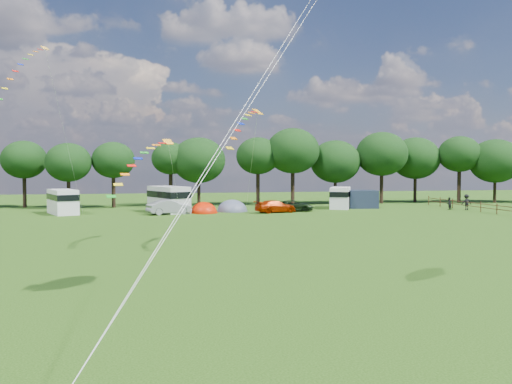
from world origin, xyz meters
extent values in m
plane|color=black|center=(0.00, 0.00, 0.00)|extent=(180.00, 180.00, 0.00)
cylinder|color=black|center=(-20.03, 56.31, 1.95)|extent=(0.47, 0.47, 3.90)
ellipsoid|color=black|center=(-20.03, 56.31, 6.00)|extent=(5.58, 5.58, 4.74)
cylinder|color=black|center=(-14.36, 53.27, 1.78)|extent=(0.44, 0.44, 3.56)
ellipsoid|color=black|center=(-14.36, 53.27, 5.64)|extent=(5.56, 5.56, 4.73)
cylinder|color=black|center=(-9.09, 54.23, 1.98)|extent=(0.47, 0.47, 3.95)
ellipsoid|color=black|center=(-9.09, 54.23, 5.95)|extent=(5.33, 5.33, 4.53)
cylinder|color=black|center=(-1.92, 56.03, 2.17)|extent=(0.50, 0.50, 4.33)
ellipsoid|color=black|center=(-1.92, 56.03, 6.19)|extent=(4.95, 4.95, 4.21)
cylinder|color=black|center=(1.70, 55.56, 1.66)|extent=(0.43, 0.43, 3.31)
ellipsoid|color=black|center=(1.70, 55.56, 5.95)|extent=(7.03, 7.03, 5.98)
cylinder|color=black|center=(9.66, 55.80, 2.18)|extent=(0.50, 0.50, 4.36)
ellipsoid|color=black|center=(9.66, 55.80, 6.56)|extent=(5.84, 5.84, 4.97)
cylinder|color=black|center=(14.25, 54.92, 2.27)|extent=(0.51, 0.51, 4.55)
ellipsoid|color=black|center=(14.25, 54.92, 7.23)|extent=(7.15, 7.15, 6.08)
cylinder|color=black|center=(20.49, 55.63, 1.61)|extent=(0.42, 0.42, 3.21)
ellipsoid|color=black|center=(20.49, 55.63, 5.80)|extent=(6.90, 6.90, 5.86)
cylinder|color=black|center=(26.98, 54.96, 2.09)|extent=(0.48, 0.48, 4.17)
ellipsoid|color=black|center=(26.98, 54.96, 6.86)|extent=(7.16, 7.16, 6.09)
cylinder|color=black|center=(32.97, 56.89, 1.83)|extent=(0.45, 0.45, 3.66)
ellipsoid|color=black|center=(32.97, 56.89, 6.31)|extent=(7.05, 7.05, 5.99)
cylinder|color=black|center=(38.41, 54.37, 2.32)|extent=(0.52, 0.52, 4.65)
ellipsoid|color=black|center=(38.41, 54.37, 6.88)|extent=(5.96, 5.96, 5.06)
cylinder|color=black|center=(43.16, 53.04, 1.59)|extent=(0.42, 0.42, 3.19)
ellipsoid|color=black|center=(43.16, 53.04, 5.89)|extent=(7.23, 7.23, 6.14)
cylinder|color=#472D19|center=(32.00, 36.00, 0.60)|extent=(0.12, 0.12, 1.20)
cylinder|color=#472D19|center=(32.00, 34.50, 0.95)|extent=(0.08, 3.00, 0.08)
cylinder|color=#472D19|center=(32.00, 34.50, 0.55)|extent=(0.08, 3.00, 0.08)
cylinder|color=#472D19|center=(32.00, 39.00, 0.60)|extent=(0.12, 0.12, 1.20)
cylinder|color=#472D19|center=(32.00, 37.50, 0.95)|extent=(0.08, 3.00, 0.08)
cylinder|color=#472D19|center=(32.00, 37.50, 0.55)|extent=(0.08, 3.00, 0.08)
cylinder|color=#472D19|center=(32.00, 42.00, 0.60)|extent=(0.12, 0.12, 1.20)
cylinder|color=#472D19|center=(32.00, 40.50, 0.95)|extent=(0.08, 3.00, 0.08)
cylinder|color=#472D19|center=(32.00, 40.50, 0.55)|extent=(0.08, 3.00, 0.08)
cylinder|color=#472D19|center=(32.00, 45.00, 0.60)|extent=(0.12, 0.12, 1.20)
cylinder|color=#472D19|center=(32.00, 43.50, 0.95)|extent=(0.08, 3.00, 0.08)
cylinder|color=#472D19|center=(32.00, 43.50, 0.55)|extent=(0.08, 3.00, 0.08)
cylinder|color=#472D19|center=(32.00, 48.00, 0.60)|extent=(0.12, 0.12, 1.20)
cylinder|color=#472D19|center=(32.00, 46.50, 0.95)|extent=(0.08, 3.00, 0.08)
cylinder|color=#472D19|center=(32.00, 46.50, 0.55)|extent=(0.08, 3.00, 0.08)
cylinder|color=#472D19|center=(32.00, 51.00, 0.60)|extent=(0.12, 0.12, 1.20)
cylinder|color=#472D19|center=(32.00, 49.50, 0.95)|extent=(0.08, 3.00, 0.08)
cylinder|color=#472D19|center=(32.00, 49.50, 0.55)|extent=(0.08, 3.00, 0.08)
imported|color=gray|center=(-2.74, 42.74, 0.78)|extent=(4.70, 3.03, 1.55)
imported|color=#982300|center=(9.06, 42.77, 0.69)|extent=(4.93, 3.07, 1.38)
imported|color=black|center=(11.59, 44.34, 0.63)|extent=(5.01, 3.24, 1.26)
cube|color=silver|center=(-14.02, 45.46, 1.33)|extent=(3.96, 5.78, 2.66)
cube|color=black|center=(-14.02, 45.46, 1.87)|extent=(4.04, 5.90, 0.63)
cylinder|color=black|center=(-13.44, 43.89, 0.37)|extent=(0.80, 0.52, 0.75)
cylinder|color=black|center=(-14.60, 47.04, 0.37)|extent=(0.80, 0.52, 0.75)
cube|color=#B5B5B7|center=(-2.66, 45.13, 1.47)|extent=(4.70, 6.38, 2.94)
cube|color=black|center=(-2.66, 45.13, 2.07)|extent=(4.79, 6.51, 0.70)
cylinder|color=black|center=(-1.89, 43.44, 0.41)|extent=(0.88, 0.62, 0.83)
cylinder|color=black|center=(-3.42, 46.81, 0.41)|extent=(0.88, 0.62, 0.83)
cube|color=silver|center=(18.35, 47.50, 1.29)|extent=(4.09, 5.63, 2.59)
cube|color=black|center=(18.35, 47.50, 1.82)|extent=(4.17, 5.74, 0.61)
cylinder|color=black|center=(17.70, 46.00, 0.36)|extent=(0.78, 0.54, 0.73)
cylinder|color=black|center=(19.00, 48.99, 0.36)|extent=(0.78, 0.54, 0.73)
ellipsoid|color=#C11A00|center=(1.14, 43.87, 0.02)|extent=(2.94, 3.39, 2.42)
cylinder|color=#C11A00|center=(1.14, 43.87, 0.04)|extent=(3.09, 3.09, 0.08)
ellipsoid|color=#4A5166|center=(4.55, 45.39, 0.02)|extent=(3.43, 3.94, 2.68)
cylinder|color=#4A5166|center=(4.55, 45.39, 0.04)|extent=(3.60, 3.60, 0.08)
cube|color=#192133|center=(21.10, 47.40, 1.10)|extent=(3.86, 3.29, 2.21)
cube|color=#F6AA31|center=(-12.96, 28.89, 14.59)|extent=(0.68, 0.68, 0.32)
cube|color=red|center=(-13.23, 28.39, 14.36)|extent=(0.48, 0.46, 0.09)
cube|color=orange|center=(-13.50, 27.90, 14.10)|extent=(0.47, 0.46, 0.10)
cube|color=yellow|center=(-13.77, 27.40, 13.75)|extent=(0.47, 0.46, 0.11)
cube|color=#198C1E|center=(-14.04, 26.91, 13.33)|extent=(0.47, 0.46, 0.12)
cube|color=#0C1EB2|center=(-14.31, 26.41, 12.82)|extent=(0.47, 0.45, 0.12)
cube|color=red|center=(-14.58, 25.92, 12.24)|extent=(0.46, 0.45, 0.13)
cube|color=orange|center=(-14.85, 25.42, 11.57)|extent=(0.46, 0.45, 0.14)
cube|color=yellow|center=(-15.12, 24.93, 10.83)|extent=(0.46, 0.44, 0.14)
cube|color=#FFA51F|center=(-3.68, 20.92, 6.92)|extent=(0.81, 0.76, 0.40)
cube|color=red|center=(-4.08, 20.47, 6.81)|extent=(0.64, 0.45, 0.11)
cube|color=orange|center=(-4.49, 20.02, 6.66)|extent=(0.63, 0.44, 0.12)
cube|color=yellow|center=(-4.89, 19.57, 6.43)|extent=(0.63, 0.44, 0.13)
cube|color=#198C1E|center=(-5.30, 19.12, 6.13)|extent=(0.63, 0.44, 0.14)
cube|color=#0C1EB2|center=(-5.70, 18.67, 5.74)|extent=(0.63, 0.43, 0.15)
cube|color=red|center=(-6.11, 18.22, 5.27)|extent=(0.63, 0.43, 0.16)
cube|color=orange|center=(-6.51, 17.77, 4.72)|extent=(0.62, 0.42, 0.17)
cube|color=yellow|center=(-6.92, 17.32, 4.09)|extent=(0.62, 0.42, 0.18)
cube|color=#198C1E|center=(-7.32, 16.87, 3.39)|extent=(0.62, 0.41, 0.19)
cube|color=#FFA217|center=(2.06, 17.90, 8.82)|extent=(0.83, 0.83, 0.39)
cube|color=red|center=(1.74, 17.36, 8.75)|extent=(0.57, 0.57, 0.11)
cube|color=orange|center=(1.43, 16.82, 8.64)|extent=(0.57, 0.57, 0.12)
cube|color=yellow|center=(1.11, 16.28, 8.45)|extent=(0.57, 0.57, 0.13)
cube|color=#198C1E|center=(0.80, 15.74, 8.17)|extent=(0.56, 0.57, 0.14)
cube|color=#0C1EB2|center=(0.48, 15.20, 7.82)|extent=(0.56, 0.56, 0.15)
cube|color=red|center=(0.17, 14.66, 7.39)|extent=(0.56, 0.56, 0.16)
cube|color=orange|center=(-0.15, 14.12, 6.88)|extent=(0.55, 0.55, 0.17)
cube|color=yellow|center=(-0.46, 13.58, 6.29)|extent=(0.55, 0.55, 0.18)
imported|color=black|center=(30.32, 42.97, 0.73)|extent=(0.83, 0.68, 1.47)
imported|color=black|center=(32.08, 42.04, 0.94)|extent=(1.24, 0.63, 1.88)
camera|label=1|loc=(-5.33, -19.08, 5.30)|focal=40.00mm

